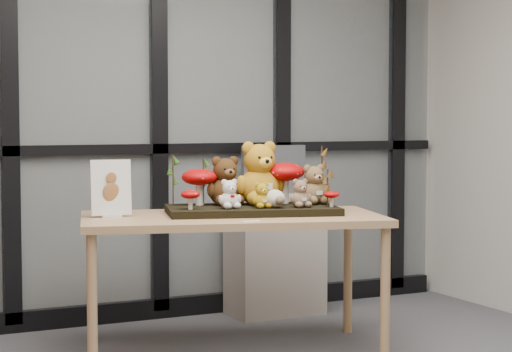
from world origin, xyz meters
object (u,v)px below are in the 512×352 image
display_table (232,228)px  mushroom_back_right (284,181)px  mushroom_back_left (200,185)px  bear_brown_medium (225,178)px  cabinet (275,254)px  bear_pooh_yellow (259,170)px  diorama_tray (252,210)px  monitor (274,170)px  mushroom_front_right (332,198)px  bear_small_yellow (262,194)px  mushroom_front_left (190,199)px  bear_tan_back (314,182)px  bear_white_bow (229,192)px  bear_beige_small (300,192)px  sign_holder (111,191)px  plush_cream_hedgehog (275,198)px

display_table → mushroom_back_right: 0.44m
mushroom_back_left → bear_brown_medium: bearing=-17.4°
cabinet → bear_pooh_yellow: bearing=-123.6°
mushroom_back_left → mushroom_back_right: size_ratio=0.87×
diorama_tray → monitor: bearing=71.3°
mushroom_back_left → mushroom_front_right: 0.71m
bear_small_yellow → monitor: size_ratio=0.35×
mushroom_front_left → cabinet: bearing=40.7°
bear_pooh_yellow → bear_brown_medium: bearing=179.3°
cabinet → bear_brown_medium: bearing=-135.6°
bear_tan_back → bear_white_bow: (-0.52, -0.03, -0.03)m
bear_pooh_yellow → mushroom_front_right: (0.28, -0.30, -0.14)m
bear_brown_medium → bear_small_yellow: bearing=-52.9°
diorama_tray → bear_pooh_yellow: (0.09, 0.09, 0.21)m
bear_pooh_yellow → mushroom_front_left: bear_pooh_yellow is taller
bear_small_yellow → bear_white_bow: bear_white_bow is taller
bear_small_yellow → bear_beige_small: bear_beige_small is taller
diorama_tray → cabinet: (0.52, 0.74, -0.37)m
mushroom_back_right → sign_holder: size_ratio=0.84×
cabinet → mushroom_front_left: bearing=-139.3°
bear_pooh_yellow → mushroom_front_right: 0.43m
mushroom_back_right → cabinet: mushroom_back_right is taller
mushroom_back_left → monitor: size_ratio=0.50×
bear_pooh_yellow → bear_white_bow: size_ratio=2.24×
mushroom_front_right → cabinet: mushroom_front_right is taller
diorama_tray → bear_small_yellow: size_ratio=6.03×
bear_small_yellow → monitor: monitor is taller
display_table → bear_pooh_yellow: size_ratio=4.53×
sign_holder → monitor: (1.24, 0.60, 0.05)m
bear_brown_medium → bear_white_bow: size_ratio=1.71×
bear_tan_back → mushroom_front_left: (-0.72, 0.01, -0.06)m
mushroom_back_left → mushroom_front_left: 0.24m
bear_small_yellow → sign_holder: size_ratio=0.50×
bear_beige_small → plush_cream_hedgehog: (-0.14, 0.03, -0.03)m
bear_pooh_yellow → bear_small_yellow: bear_pooh_yellow is taller
bear_white_bow → cabinet: 1.14m
bear_brown_medium → sign_holder: size_ratio=0.98×
bear_tan_back → sign_holder: size_ratio=0.80×
mushroom_back_left → mushroom_back_right: bearing=-13.3°
bear_tan_back → bear_small_yellow: 0.37m
bear_brown_medium → bear_beige_small: (0.30, -0.30, -0.06)m
display_table → sign_holder: bearing=178.3°
plush_cream_hedgehog → bear_tan_back: bearing=34.7°
mushroom_back_left → mushroom_front_right: bearing=-33.7°
bear_pooh_yellow → bear_white_bow: bear_pooh_yellow is taller
bear_white_bow → bear_beige_small: bearing=0.1°
bear_brown_medium → mushroom_front_left: 0.32m
sign_holder → plush_cream_hedgehog: bearing=-13.4°
bear_brown_medium → display_table: bearing=-86.1°
plush_cream_hedgehog → cabinet: bearing=78.3°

